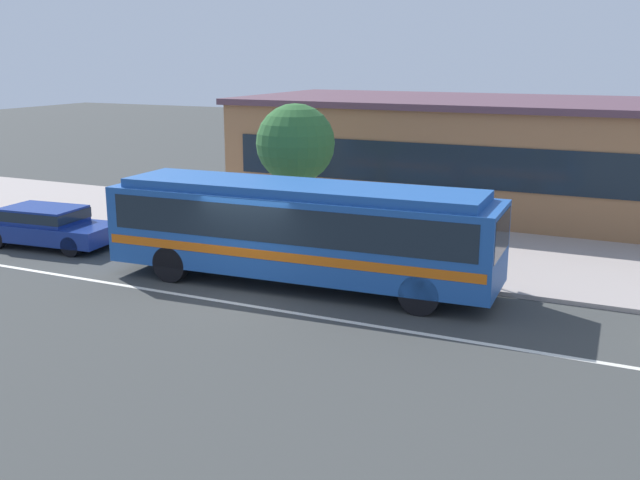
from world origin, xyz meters
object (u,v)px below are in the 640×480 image
transit_bus (300,227)px  pedestrian_waiting_near_sign (358,230)px  bus_stop_sign (464,225)px  street_tree_near_stop (296,144)px  pedestrian_walking_along_curb (367,225)px  sedan_behind_bus (47,224)px

transit_bus → pedestrian_waiting_near_sign: size_ratio=6.17×
bus_stop_sign → pedestrian_waiting_near_sign: bearing=179.4°
street_tree_near_stop → pedestrian_waiting_near_sign: bearing=-32.7°
transit_bus → bus_stop_sign: size_ratio=4.67×
bus_stop_sign → pedestrian_walking_along_curb: bearing=164.0°
sedan_behind_bus → pedestrian_waiting_near_sign: 10.25m
transit_bus → sedan_behind_bus: 9.35m
pedestrian_waiting_near_sign → sedan_behind_bus: bearing=-169.2°
pedestrian_walking_along_curb → street_tree_near_stop: street_tree_near_stop is taller
sedan_behind_bus → pedestrian_waiting_near_sign: size_ratio=2.60×
pedestrian_walking_along_curb → transit_bus: bearing=-102.8°
pedestrian_walking_along_curb → bus_stop_sign: 3.33m
sedan_behind_bus → bus_stop_sign: bearing=8.1°
transit_bus → pedestrian_waiting_near_sign: 2.35m
bus_stop_sign → transit_bus: bearing=-150.9°
transit_bus → sedan_behind_bus: size_ratio=2.37×
sedan_behind_bus → bus_stop_sign: bus_stop_sign is taller
sedan_behind_bus → pedestrian_waiting_near_sign: (10.06, 1.92, 0.41)m
bus_stop_sign → street_tree_near_stop: street_tree_near_stop is taller
transit_bus → street_tree_near_stop: size_ratio=2.41×
pedestrian_walking_along_curb → bus_stop_sign: bus_stop_sign is taller
street_tree_near_stop → bus_stop_sign: bearing=-17.7°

